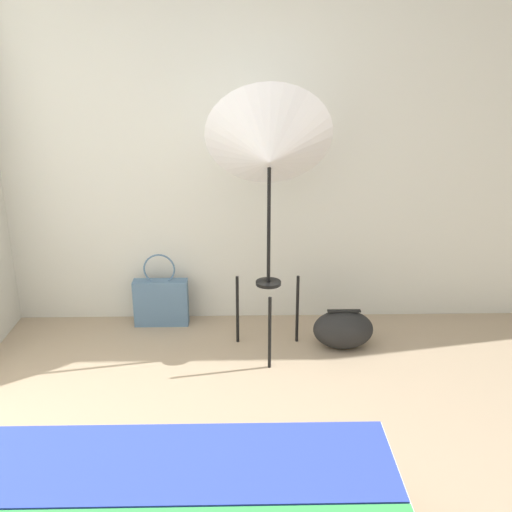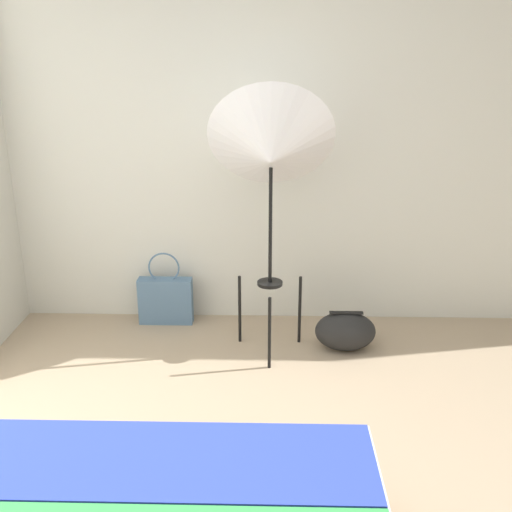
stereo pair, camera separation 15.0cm
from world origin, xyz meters
name	(u,v)px [view 1 (the left image)]	position (x,y,z in m)	size (l,w,h in m)	color
wall_back	(217,134)	(0.00, 2.22, 1.30)	(8.00, 0.05, 2.60)	beige
photo_umbrella	(269,150)	(0.32, 1.68, 1.28)	(0.75, 0.59, 1.66)	black
tote_bag	(161,301)	(-0.40, 2.06, 0.17)	(0.37, 0.10, 0.52)	slate
duffel_bag	(343,329)	(0.80, 1.70, 0.13)	(0.39, 0.25, 0.26)	black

